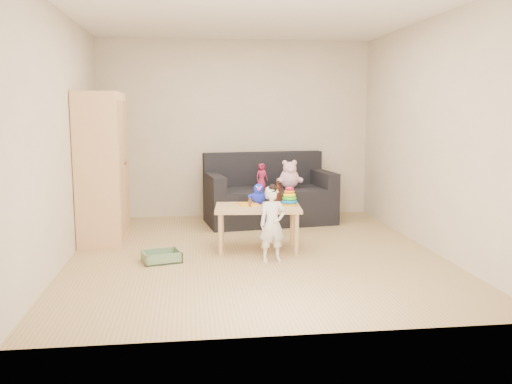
{
  "coord_description": "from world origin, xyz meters",
  "views": [
    {
      "loc": [
        -0.71,
        -5.82,
        1.57
      ],
      "look_at": [
        0.05,
        0.25,
        0.65
      ],
      "focal_mm": 38.0,
      "sensor_mm": 36.0,
      "label": 1
    }
  ],
  "objects": [
    {
      "name": "yellow_book",
      "position": [
        -0.04,
        0.26,
        0.51
      ],
      "size": [
        0.24,
        0.24,
        0.02
      ],
      "primitive_type": "cube",
      "rotation": [
        0.0,
        0.0,
        0.16
      ],
      "color": "#FFA91A",
      "rests_on": "play_table"
    },
    {
      "name": "wooden_figure",
      "position": [
        -0.03,
        0.15,
        0.55
      ],
      "size": [
        0.05,
        0.04,
        0.1
      ],
      "primitive_type": null,
      "rotation": [
        0.0,
        0.0,
        -0.32
      ],
      "color": "brown",
      "rests_on": "play_table"
    },
    {
      "name": "wardrobe",
      "position": [
        -1.74,
        0.86,
        0.89
      ],
      "size": [
        0.5,
        0.99,
        1.79
      ],
      "primitive_type": "cube",
      "color": "#EAB180",
      "rests_on": "ground"
    },
    {
      "name": "doll",
      "position": [
        0.3,
        1.57,
        0.67
      ],
      "size": [
        0.21,
        0.18,
        0.35
      ],
      "primitive_type": "imported",
      "rotation": [
        0.0,
        0.0,
        0.43
      ],
      "color": "#A91F4A",
      "rests_on": "sofa"
    },
    {
      "name": "blue_plush",
      "position": [
        0.09,
        0.33,
        0.62
      ],
      "size": [
        0.23,
        0.2,
        0.24
      ],
      "primitive_type": null,
      "rotation": [
        0.0,
        0.0,
        -0.25
      ],
      "color": "#1C2BFF",
      "rests_on": "play_table"
    },
    {
      "name": "room",
      "position": [
        0.0,
        0.0,
        1.3
      ],
      "size": [
        4.5,
        4.5,
        4.5
      ],
      "color": "tan",
      "rests_on": "ground"
    },
    {
      "name": "brown_bottle",
      "position": [
        0.31,
        0.33,
        0.61
      ],
      "size": [
        0.09,
        0.09,
        0.26
      ],
      "color": "black",
      "rests_on": "play_table"
    },
    {
      "name": "play_table",
      "position": [
        0.06,
        0.15,
        0.25
      ],
      "size": [
        1.01,
        0.69,
        0.5
      ],
      "primitive_type": "cube",
      "rotation": [
        0.0,
        0.0,
        -0.09
      ],
      "color": "tan",
      "rests_on": "ground"
    },
    {
      "name": "pink_bear",
      "position": [
        0.69,
        1.59,
        0.66
      ],
      "size": [
        0.34,
        0.32,
        0.33
      ],
      "primitive_type": null,
      "rotation": [
        0.0,
        0.0,
        0.26
      ],
      "color": "#F8B7D0",
      "rests_on": "sofa"
    },
    {
      "name": "sofa",
      "position": [
        0.42,
        1.62,
        0.25
      ],
      "size": [
        1.86,
        1.1,
        0.49
      ],
      "primitive_type": "cube",
      "rotation": [
        0.0,
        0.0,
        0.13
      ],
      "color": "black",
      "rests_on": "ground"
    },
    {
      "name": "storage_bin",
      "position": [
        -1.01,
        -0.23,
        0.06
      ],
      "size": [
        0.45,
        0.38,
        0.11
      ],
      "primitive_type": null,
      "rotation": [
        0.0,
        0.0,
        0.27
      ],
      "color": "#63815D",
      "rests_on": "ground"
    },
    {
      "name": "toddler",
      "position": [
        0.15,
        -0.34,
        0.39
      ],
      "size": [
        0.32,
        0.24,
        0.77
      ],
      "primitive_type": "imported",
      "rotation": [
        0.0,
        0.0,
        0.18
      ],
      "color": "silver",
      "rests_on": "ground"
    },
    {
      "name": "ring_stacker",
      "position": [
        0.43,
        0.18,
        0.58
      ],
      "size": [
        0.18,
        0.18,
        0.21
      ],
      "color": "orange",
      "rests_on": "play_table"
    }
  ]
}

